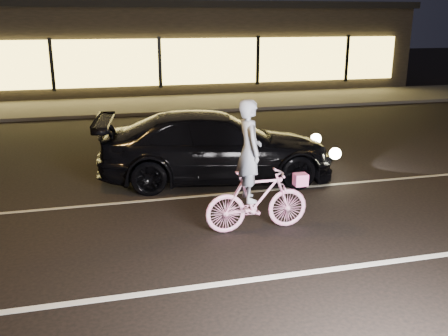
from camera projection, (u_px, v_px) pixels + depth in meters
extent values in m
plane|color=black|center=(274.00, 231.00, 8.53)|extent=(90.00, 90.00, 0.00)
cube|color=silver|center=(309.00, 272.00, 7.13)|extent=(60.00, 0.12, 0.01)
cube|color=gray|center=(241.00, 192.00, 10.38)|extent=(60.00, 0.10, 0.01)
cube|color=#383533|center=(167.00, 104.00, 20.56)|extent=(30.00, 4.00, 0.12)
cube|color=black|center=(149.00, 48.00, 25.56)|extent=(25.00, 8.00, 4.00)
cube|color=black|center=(147.00, 6.00, 24.97)|extent=(25.40, 8.40, 0.30)
cube|color=#FFD759|center=(160.00, 62.00, 21.88)|extent=(23.00, 0.15, 2.00)
cube|color=black|center=(52.00, 65.00, 20.74)|extent=(0.15, 0.08, 2.20)
cube|color=black|center=(160.00, 62.00, 21.80)|extent=(0.15, 0.08, 2.20)
cube|color=black|center=(258.00, 60.00, 22.87)|extent=(0.15, 0.08, 2.20)
cube|color=black|center=(347.00, 58.00, 23.93)|extent=(0.15, 0.08, 2.20)
imported|color=#FF4CA7|center=(257.00, 200.00, 8.42)|extent=(1.80, 0.51, 1.08)
imported|color=silver|center=(249.00, 151.00, 8.13)|extent=(0.41, 0.62, 1.70)
cube|color=#E14893|center=(300.00, 180.00, 8.51)|extent=(0.23, 0.19, 0.21)
imported|color=black|center=(216.00, 146.00, 11.05)|extent=(5.41, 2.74, 1.51)
sphere|color=#FFF2BF|center=(316.00, 139.00, 12.03)|extent=(0.25, 0.25, 0.25)
sphere|color=#FFF2BF|center=(335.00, 154.00, 10.72)|extent=(0.25, 0.25, 0.25)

